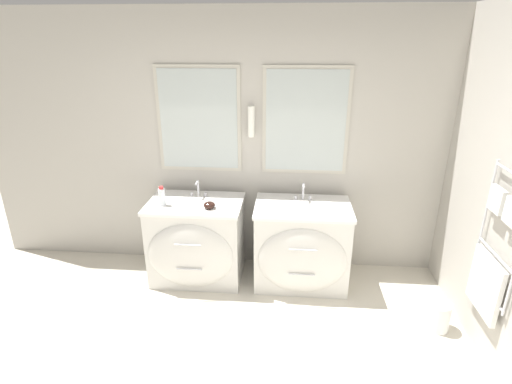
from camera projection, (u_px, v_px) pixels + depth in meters
The scene contains 8 objects.
wall_back at pixel (247, 145), 4.01m from camera, with size 5.51×0.15×2.60m.
vanity_left at pixel (196, 241), 3.98m from camera, with size 0.92×0.68×0.83m.
vanity_right at pixel (301, 246), 3.90m from camera, with size 0.92×0.68×0.83m.
faucet_left at pixel (198, 189), 3.98m from camera, with size 0.17×0.11×0.17m.
faucet_right at pixel (303, 192), 3.90m from camera, with size 0.17×0.11×0.17m.
toiletry_bottle at pixel (162, 197), 3.77m from camera, with size 0.06×0.06×0.19m.
amenity_bowl at pixel (209, 205), 3.72m from camera, with size 0.11×0.11×0.07m.
waste_bin at pixel (439, 315), 3.36m from camera, with size 0.19×0.19×0.26m.
Camera 1 is at (0.43, -1.63, 2.33)m, focal length 28.00 mm.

